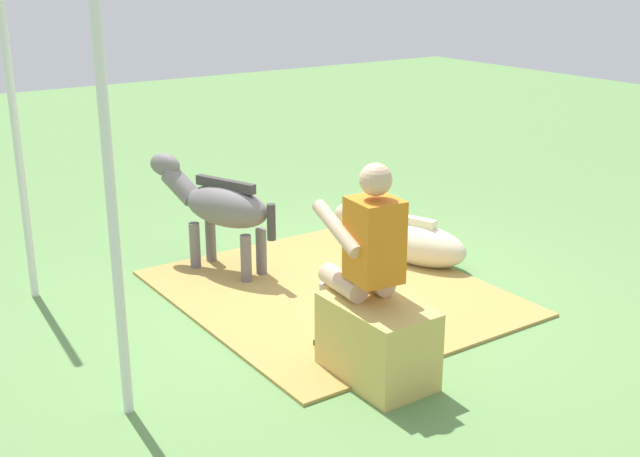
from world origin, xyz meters
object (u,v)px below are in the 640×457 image
at_px(pony_lying, 410,242).
at_px(tent_pole_left, 112,204).
at_px(hay_bale, 377,341).
at_px(pony_standing, 218,206).
at_px(person_seated, 364,255).
at_px(tent_pole_right, 17,137).

distance_m(pony_lying, tent_pole_left, 3.32).
bearing_deg(hay_bale, pony_lying, -46.03).
bearing_deg(pony_lying, pony_standing, 62.85).
relative_size(person_seated, pony_standing, 1.08).
height_order(pony_standing, tent_pole_right, tent_pole_right).
distance_m(hay_bale, person_seated, 0.55).
relative_size(tent_pole_left, tent_pole_right, 1.00).
xyz_separation_m(pony_standing, tent_pole_left, (-1.72, 1.52, 0.69)).
xyz_separation_m(person_seated, pony_standing, (2.06, -0.05, -0.20)).
distance_m(person_seated, tent_pole_left, 1.59).
distance_m(pony_standing, tent_pole_left, 2.40).
relative_size(person_seated, tent_pole_left, 0.55).
bearing_deg(pony_standing, hay_bale, 178.32).
bearing_deg(person_seated, tent_pole_left, 76.95).
xyz_separation_m(pony_standing, tent_pole_right, (0.35, 1.47, 0.69)).
height_order(person_seated, tent_pole_right, tent_pole_right).
bearing_deg(tent_pole_right, hay_bale, -151.48).
bearing_deg(person_seated, pony_lying, -49.23).
relative_size(pony_standing, pony_lying, 0.95).
height_order(tent_pole_left, tent_pole_right, same).
bearing_deg(pony_lying, tent_pole_left, 108.00).
height_order(hay_bale, pony_standing, pony_standing).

